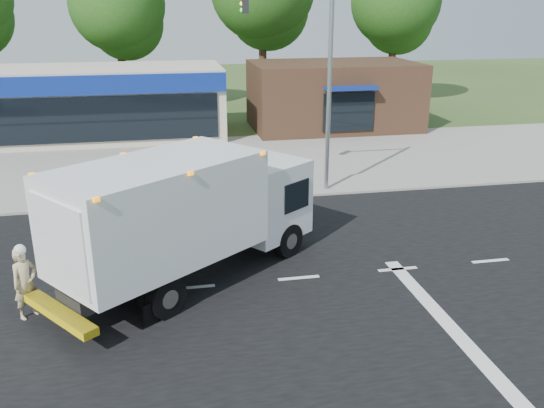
% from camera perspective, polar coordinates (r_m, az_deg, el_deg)
% --- Properties ---
extents(ground, '(120.00, 120.00, 0.00)m').
position_cam_1_polar(ground, '(16.58, 2.66, -7.38)').
color(ground, '#385123').
rests_on(ground, ground).
extents(road_asphalt, '(60.00, 14.00, 0.02)m').
position_cam_1_polar(road_asphalt, '(16.57, 2.66, -7.36)').
color(road_asphalt, black).
rests_on(road_asphalt, ground).
extents(sidewalk, '(60.00, 2.40, 0.12)m').
position_cam_1_polar(sidewalk, '(24.01, -1.93, 1.43)').
color(sidewalk, gray).
rests_on(sidewalk, ground).
extents(parking_apron, '(60.00, 9.00, 0.02)m').
position_cam_1_polar(parking_apron, '(29.54, -3.74, 4.75)').
color(parking_apron, gray).
rests_on(parking_apron, ground).
extents(lane_markings, '(55.20, 7.00, 0.01)m').
position_cam_1_polar(lane_markings, '(15.78, 8.66, -8.99)').
color(lane_markings, silver).
rests_on(lane_markings, road_asphalt).
extents(ems_box_truck, '(8.09, 7.05, 3.66)m').
position_cam_1_polar(ems_box_truck, '(15.81, -8.58, -0.61)').
color(ems_box_truck, black).
rests_on(ems_box_truck, ground).
extents(emergency_worker, '(0.79, 0.79, 1.96)m').
position_cam_1_polar(emergency_worker, '(15.51, -23.28, -7.10)').
color(emergency_worker, tan).
rests_on(emergency_worker, ground).
extents(retail_strip_mall, '(18.00, 6.20, 4.00)m').
position_cam_1_polar(retail_strip_mall, '(35.14, -20.05, 9.32)').
color(retail_strip_mall, beige).
rests_on(retail_strip_mall, ground).
extents(brown_storefront, '(10.00, 6.70, 4.00)m').
position_cam_1_polar(brown_storefront, '(36.35, 6.12, 10.65)').
color(brown_storefront, '#382316').
rests_on(brown_storefront, ground).
extents(traffic_signal_pole, '(3.51, 0.25, 8.00)m').
position_cam_1_polar(traffic_signal_pole, '(22.89, 4.16, 12.98)').
color(traffic_signal_pole, gray).
rests_on(traffic_signal_pole, ground).
extents(background_trees, '(36.77, 7.39, 12.10)m').
position_cam_1_polar(background_trees, '(42.61, -7.80, 19.12)').
color(background_trees, '#332114').
rests_on(background_trees, ground).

